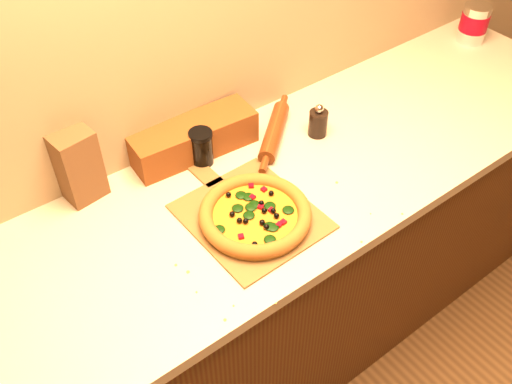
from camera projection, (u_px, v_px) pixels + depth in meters
name	position (u px, v px, depth m)	size (l,w,h in m)	color
cabinet	(243.00, 296.00, 1.98)	(2.80, 0.65, 0.86)	#48210F
countertop	(240.00, 205.00, 1.66)	(2.84, 0.68, 0.04)	beige
pizza_peel	(248.00, 213.00, 1.61)	(0.34, 0.50, 0.01)	brown
pizza	(255.00, 215.00, 1.57)	(0.31, 0.31, 0.04)	#AB7F2A
bottle_cap	(263.00, 235.00, 1.55)	(0.03, 0.03, 0.01)	black
pepper_grinder	(318.00, 122.00, 1.83)	(0.06, 0.06, 0.12)	black
rolling_pin	(274.00, 132.00, 1.83)	(0.31, 0.27, 0.05)	#57260F
coffee_canister	(474.00, 23.00, 2.25)	(0.11, 0.11, 0.15)	silver
bread_bag	(193.00, 138.00, 1.77)	(0.40, 0.13, 0.11)	brown
paper_bag	(78.00, 166.00, 1.59)	(0.11, 0.09, 0.22)	brown
dark_jar	(201.00, 147.00, 1.73)	(0.07, 0.07, 0.12)	black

